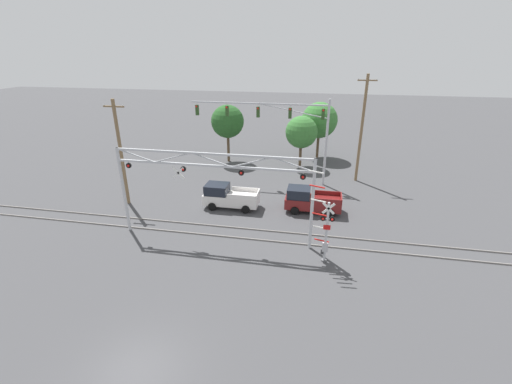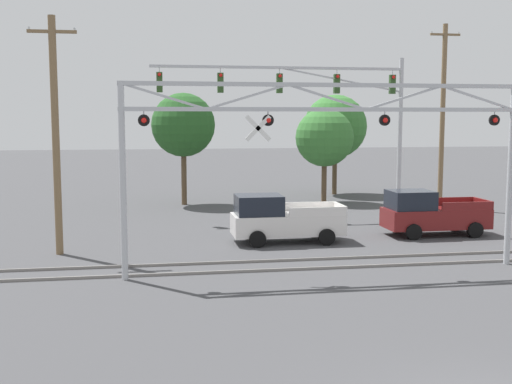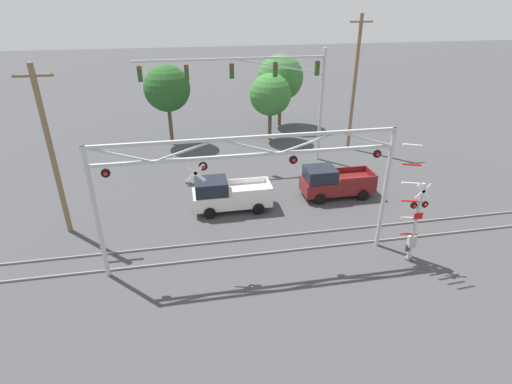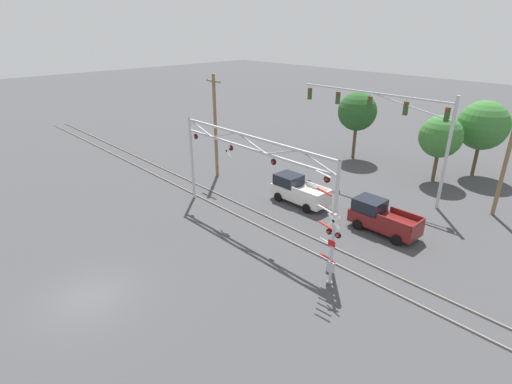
{
  "view_description": "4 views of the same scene",
  "coord_description": "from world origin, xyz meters",
  "px_view_note": "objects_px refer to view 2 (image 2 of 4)",
  "views": [
    {
      "loc": [
        6.97,
        -9.3,
        12.78
      ],
      "look_at": [
        2.35,
        14.87,
        2.39
      ],
      "focal_mm": 24.0,
      "sensor_mm": 36.0,
      "label": 1
    },
    {
      "loc": [
        -5.96,
        -9.55,
        5.27
      ],
      "look_at": [
        -2.39,
        11.59,
        2.78
      ],
      "focal_mm": 45.0,
      "sensor_mm": 36.0,
      "label": 2
    },
    {
      "loc": [
        -2.69,
        -4.72,
        11.92
      ],
      "look_at": [
        0.94,
        14.76,
        2.0
      ],
      "focal_mm": 28.0,
      "sensor_mm": 36.0,
      "label": 3
    },
    {
      "loc": [
        18.06,
        -5.3,
        13.04
      ],
      "look_at": [
        1.74,
        10.18,
        3.45
      ],
      "focal_mm": 28.0,
      "sensor_mm": 36.0,
      "label": 4
    }
  ],
  "objects_px": {
    "traffic_signal_span": "(331,102)",
    "background_tree_beyond_span": "(325,138)",
    "pickup_truck_following": "(430,214)",
    "background_tree_far_left_verge": "(183,125)",
    "background_tree_far_right_verge": "(335,127)",
    "utility_pole_left": "(56,133)",
    "utility_pole_right": "(443,115)",
    "pickup_truck_lead": "(281,219)",
    "crossing_gantry": "(327,136)"
  },
  "relations": [
    {
      "from": "traffic_signal_span",
      "to": "background_tree_beyond_span",
      "type": "distance_m",
      "value": 5.87
    },
    {
      "from": "pickup_truck_following",
      "to": "background_tree_far_left_verge",
      "type": "bearing_deg",
      "value": 130.3
    },
    {
      "from": "background_tree_far_right_verge",
      "to": "utility_pole_left",
      "type": "bearing_deg",
      "value": -133.19
    },
    {
      "from": "traffic_signal_span",
      "to": "utility_pole_right",
      "type": "distance_m",
      "value": 7.5
    },
    {
      "from": "pickup_truck_lead",
      "to": "background_tree_far_left_verge",
      "type": "bearing_deg",
      "value": 104.92
    },
    {
      "from": "utility_pole_right",
      "to": "pickup_truck_following",
      "type": "bearing_deg",
      "value": -118.16
    },
    {
      "from": "pickup_truck_following",
      "to": "background_tree_far_right_verge",
      "type": "height_order",
      "value": "background_tree_far_right_verge"
    },
    {
      "from": "utility_pole_left",
      "to": "crossing_gantry",
      "type": "bearing_deg",
      "value": -25.31
    },
    {
      "from": "pickup_truck_following",
      "to": "utility_pole_right",
      "type": "xyz_separation_m",
      "value": [
        4.42,
        8.25,
        4.46
      ]
    },
    {
      "from": "pickup_truck_lead",
      "to": "background_tree_far_right_verge",
      "type": "xyz_separation_m",
      "value": [
        7.18,
        16.32,
        3.68
      ]
    },
    {
      "from": "crossing_gantry",
      "to": "background_tree_far_left_verge",
      "type": "height_order",
      "value": "background_tree_far_left_verge"
    },
    {
      "from": "utility_pole_left",
      "to": "background_tree_beyond_span",
      "type": "xyz_separation_m",
      "value": [
        14.27,
        13.15,
        -0.65
      ]
    },
    {
      "from": "pickup_truck_following",
      "to": "background_tree_far_left_verge",
      "type": "relative_size",
      "value": 0.68
    },
    {
      "from": "pickup_truck_following",
      "to": "crossing_gantry",
      "type": "bearing_deg",
      "value": -138.12
    },
    {
      "from": "crossing_gantry",
      "to": "utility_pole_left",
      "type": "distance_m",
      "value": 10.39
    },
    {
      "from": "pickup_truck_lead",
      "to": "pickup_truck_following",
      "type": "xyz_separation_m",
      "value": [
        6.94,
        0.52,
        -0.0
      ]
    },
    {
      "from": "pickup_truck_following",
      "to": "utility_pole_left",
      "type": "xyz_separation_m",
      "value": [
        -15.91,
        -1.4,
        3.7
      ]
    },
    {
      "from": "background_tree_beyond_span",
      "to": "utility_pole_left",
      "type": "bearing_deg",
      "value": -137.33
    },
    {
      "from": "pickup_truck_following",
      "to": "background_tree_far_right_verge",
      "type": "distance_m",
      "value": 16.22
    },
    {
      "from": "background_tree_beyond_span",
      "to": "background_tree_far_left_verge",
      "type": "bearing_deg",
      "value": 177.25
    },
    {
      "from": "utility_pole_right",
      "to": "background_tree_beyond_span",
      "type": "xyz_separation_m",
      "value": [
        -6.06,
        3.5,
        -1.41
      ]
    },
    {
      "from": "pickup_truck_lead",
      "to": "background_tree_beyond_span",
      "type": "distance_m",
      "value": 13.71
    },
    {
      "from": "crossing_gantry",
      "to": "utility_pole_right",
      "type": "bearing_deg",
      "value": 52.2
    },
    {
      "from": "crossing_gantry",
      "to": "pickup_truck_lead",
      "type": "bearing_deg",
      "value": 94.6
    },
    {
      "from": "pickup_truck_lead",
      "to": "background_tree_far_right_verge",
      "type": "bearing_deg",
      "value": 66.26
    },
    {
      "from": "background_tree_beyond_span",
      "to": "background_tree_far_right_verge",
      "type": "bearing_deg",
      "value": 65.08
    },
    {
      "from": "pickup_truck_lead",
      "to": "utility_pole_left",
      "type": "xyz_separation_m",
      "value": [
        -8.97,
        -0.88,
        3.7
      ]
    },
    {
      "from": "background_tree_beyond_span",
      "to": "background_tree_far_right_verge",
      "type": "distance_m",
      "value": 4.5
    },
    {
      "from": "pickup_truck_following",
      "to": "background_tree_beyond_span",
      "type": "bearing_deg",
      "value": 97.96
    },
    {
      "from": "background_tree_far_left_verge",
      "to": "background_tree_far_right_verge",
      "type": "xyz_separation_m",
      "value": [
        10.56,
        3.63,
        -0.16
      ]
    },
    {
      "from": "utility_pole_left",
      "to": "background_tree_beyond_span",
      "type": "relative_size",
      "value": 1.55
    },
    {
      "from": "crossing_gantry",
      "to": "traffic_signal_span",
      "type": "height_order",
      "value": "traffic_signal_span"
    },
    {
      "from": "utility_pole_right",
      "to": "background_tree_beyond_span",
      "type": "height_order",
      "value": "utility_pole_right"
    },
    {
      "from": "crossing_gantry",
      "to": "traffic_signal_span",
      "type": "xyz_separation_m",
      "value": [
        3.69,
        12.23,
        1.44
      ]
    },
    {
      "from": "utility_pole_left",
      "to": "pickup_truck_lead",
      "type": "bearing_deg",
      "value": 5.58
    },
    {
      "from": "pickup_truck_following",
      "to": "background_tree_far_right_verge",
      "type": "xyz_separation_m",
      "value": [
        0.24,
        15.8,
        3.68
      ]
    },
    {
      "from": "pickup_truck_following",
      "to": "utility_pole_right",
      "type": "relative_size",
      "value": 0.44
    },
    {
      "from": "background_tree_far_left_verge",
      "to": "background_tree_beyond_span",
      "type": "bearing_deg",
      "value": -2.75
    },
    {
      "from": "utility_pole_left",
      "to": "utility_pole_right",
      "type": "relative_size",
      "value": 0.86
    },
    {
      "from": "utility_pole_right",
      "to": "background_tree_far_right_verge",
      "type": "xyz_separation_m",
      "value": [
        -4.18,
        7.55,
        -0.78
      ]
    },
    {
      "from": "pickup_truck_lead",
      "to": "background_tree_beyond_span",
      "type": "xyz_separation_m",
      "value": [
        5.3,
        12.28,
        3.05
      ]
    },
    {
      "from": "utility_pole_right",
      "to": "background_tree_beyond_span",
      "type": "bearing_deg",
      "value": 149.98
    },
    {
      "from": "utility_pole_right",
      "to": "background_tree_far_left_verge",
      "type": "relative_size",
      "value": 1.57
    },
    {
      "from": "utility_pole_left",
      "to": "background_tree_beyond_span",
      "type": "distance_m",
      "value": 19.41
    },
    {
      "from": "utility_pole_left",
      "to": "background_tree_far_left_verge",
      "type": "bearing_deg",
      "value": 67.62
    },
    {
      "from": "utility_pole_right",
      "to": "background_tree_far_right_verge",
      "type": "height_order",
      "value": "utility_pole_right"
    },
    {
      "from": "background_tree_far_right_verge",
      "to": "crossing_gantry",
      "type": "bearing_deg",
      "value": -107.32
    },
    {
      "from": "utility_pole_left",
      "to": "background_tree_far_left_verge",
      "type": "distance_m",
      "value": 14.68
    },
    {
      "from": "traffic_signal_span",
      "to": "background_tree_far_right_verge",
      "type": "height_order",
      "value": "traffic_signal_span"
    },
    {
      "from": "pickup_truck_lead",
      "to": "utility_pole_right",
      "type": "bearing_deg",
      "value": 37.68
    }
  ]
}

